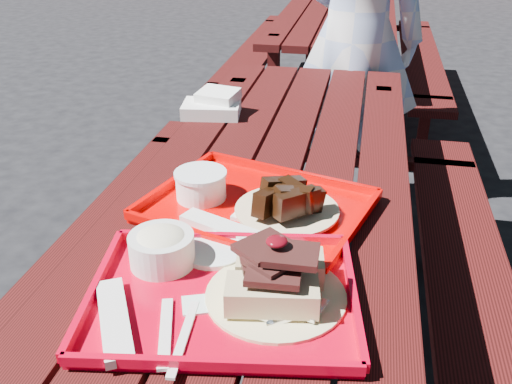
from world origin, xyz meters
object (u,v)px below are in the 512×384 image
at_px(picnic_table_near, 267,250).
at_px(picnic_table_far, 338,35).
at_px(person, 355,38).
at_px(near_tray, 224,277).
at_px(far_tray, 253,203).

distance_m(picnic_table_near, picnic_table_far, 2.80).
bearing_deg(picnic_table_near, person, 83.40).
xyz_separation_m(picnic_table_near, person, (0.16, 1.36, 0.30)).
distance_m(near_tray, person, 1.82).
height_order(picnic_table_near, far_tray, far_tray).
height_order(near_tray, far_tray, near_tray).
xyz_separation_m(picnic_table_near, picnic_table_far, (0.00, 2.80, 0.00)).
bearing_deg(far_tray, picnic_table_near, 84.06).
distance_m(picnic_table_far, near_tray, 3.26).
relative_size(picnic_table_near, far_tray, 4.02).
distance_m(picnic_table_near, far_tray, 0.25).
xyz_separation_m(picnic_table_far, near_tray, (-0.00, -3.25, 0.23)).
xyz_separation_m(picnic_table_near, far_tray, (-0.01, -0.13, 0.22)).
height_order(picnic_table_near, picnic_table_far, same).
relative_size(picnic_table_near, near_tray, 4.30).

